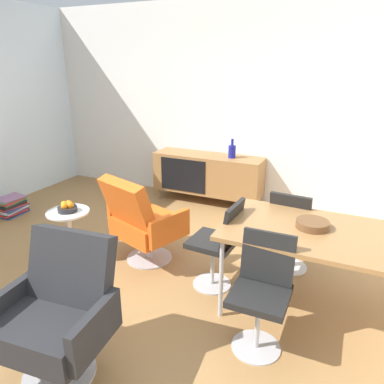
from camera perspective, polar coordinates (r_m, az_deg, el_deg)
ground_plane at (r=3.51m, az=-5.92°, el=-15.05°), size 8.32×8.32×0.00m
wall_back at (r=5.31m, az=8.32°, el=13.08°), size 6.80×0.12×2.80m
sideboard at (r=5.37m, az=2.46°, el=2.85°), size 1.60×0.45×0.72m
vase_cobalt at (r=5.15m, az=6.25°, el=6.35°), size 0.10×0.10×0.27m
dining_table at (r=3.07m, az=20.19°, el=-6.62°), size 1.60×0.90×0.74m
wooden_bowl_on_table at (r=3.08m, az=18.25°, el=-4.80°), size 0.26×0.26×0.06m
dining_chair_back_left at (r=3.70m, az=15.20°, el=-5.38°), size 0.43×0.45×0.86m
dining_chair_front_left at (r=2.73m, az=10.83°, el=-14.61°), size 0.40×0.43×0.86m
dining_chair_near_window at (r=3.32m, az=4.24°, el=-7.65°), size 0.44×0.42×0.86m
lounge_chair_red at (r=3.77m, az=-7.72°, el=-4.38°), size 0.84×0.81×0.95m
armchair_black_shell at (r=2.65m, az=-20.10°, el=-16.89°), size 0.76×0.71×0.95m
side_table_round at (r=4.11m, az=-18.47°, el=-5.40°), size 0.44×0.44×0.52m
fruit_bowl at (r=4.02m, az=-18.85°, el=-2.26°), size 0.20×0.20×0.11m
magazine_stack at (r=5.61m, az=-26.40°, el=-1.98°), size 0.34×0.42×0.24m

